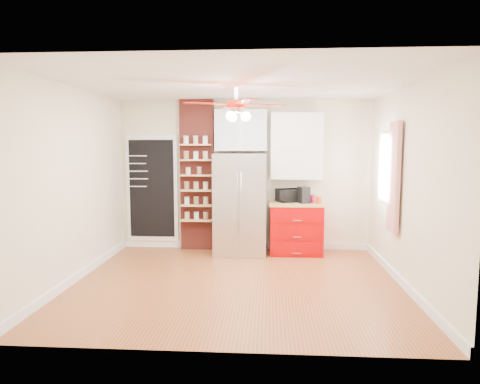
# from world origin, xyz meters

# --- Properties ---
(floor) EXTENTS (4.50, 4.50, 0.00)m
(floor) POSITION_xyz_m (0.00, 0.00, 0.00)
(floor) COLOR #995526
(floor) RESTS_ON ground
(ceiling) EXTENTS (4.50, 4.50, 0.00)m
(ceiling) POSITION_xyz_m (0.00, 0.00, 2.70)
(ceiling) COLOR white
(ceiling) RESTS_ON wall_back
(wall_back) EXTENTS (4.50, 0.02, 2.70)m
(wall_back) POSITION_xyz_m (0.00, 2.00, 1.35)
(wall_back) COLOR beige
(wall_back) RESTS_ON floor
(wall_front) EXTENTS (4.50, 0.02, 2.70)m
(wall_front) POSITION_xyz_m (0.00, -2.00, 1.35)
(wall_front) COLOR beige
(wall_front) RESTS_ON floor
(wall_left) EXTENTS (0.02, 4.00, 2.70)m
(wall_left) POSITION_xyz_m (-2.25, 0.00, 1.35)
(wall_left) COLOR beige
(wall_left) RESTS_ON floor
(wall_right) EXTENTS (0.02, 4.00, 2.70)m
(wall_right) POSITION_xyz_m (2.25, 0.00, 1.35)
(wall_right) COLOR beige
(wall_right) RESTS_ON floor
(chalkboard) EXTENTS (0.95, 0.05, 1.95)m
(chalkboard) POSITION_xyz_m (-1.70, 1.96, 1.10)
(chalkboard) COLOR white
(chalkboard) RESTS_ON wall_back
(brick_pillar) EXTENTS (0.60, 0.16, 2.70)m
(brick_pillar) POSITION_xyz_m (-0.85, 1.92, 1.35)
(brick_pillar) COLOR maroon
(brick_pillar) RESTS_ON floor
(fridge) EXTENTS (0.90, 0.70, 1.75)m
(fridge) POSITION_xyz_m (-0.05, 1.63, 0.88)
(fridge) COLOR #A9AAAE
(fridge) RESTS_ON floor
(upper_glass_cabinet) EXTENTS (0.90, 0.35, 0.70)m
(upper_glass_cabinet) POSITION_xyz_m (-0.05, 1.82, 2.15)
(upper_glass_cabinet) COLOR white
(upper_glass_cabinet) RESTS_ON wall_back
(red_cabinet) EXTENTS (0.94, 0.64, 0.90)m
(red_cabinet) POSITION_xyz_m (0.92, 1.68, 0.45)
(red_cabinet) COLOR #A40002
(red_cabinet) RESTS_ON floor
(upper_shelf_unit) EXTENTS (0.90, 0.30, 1.15)m
(upper_shelf_unit) POSITION_xyz_m (0.92, 1.85, 1.88)
(upper_shelf_unit) COLOR white
(upper_shelf_unit) RESTS_ON wall_back
(window) EXTENTS (0.04, 0.75, 1.05)m
(window) POSITION_xyz_m (2.23, 0.90, 1.55)
(window) COLOR white
(window) RESTS_ON wall_right
(curtain) EXTENTS (0.06, 0.40, 1.55)m
(curtain) POSITION_xyz_m (2.18, 0.35, 1.45)
(curtain) COLOR red
(curtain) RESTS_ON wall_right
(ceiling_fan) EXTENTS (1.40, 1.40, 0.44)m
(ceiling_fan) POSITION_xyz_m (0.00, 0.00, 2.42)
(ceiling_fan) COLOR silver
(ceiling_fan) RESTS_ON ceiling
(toaster_oven) EXTENTS (0.50, 0.43, 0.23)m
(toaster_oven) POSITION_xyz_m (0.80, 1.78, 1.01)
(toaster_oven) COLOR black
(toaster_oven) RESTS_ON red_cabinet
(coffee_maker) EXTENTS (0.22, 0.26, 0.28)m
(coffee_maker) POSITION_xyz_m (1.04, 1.64, 1.04)
(coffee_maker) COLOR black
(coffee_maker) RESTS_ON red_cabinet
(canister_left) EXTENTS (0.12, 0.12, 0.12)m
(canister_left) POSITION_xyz_m (1.29, 1.55, 0.96)
(canister_left) COLOR #B4300A
(canister_left) RESTS_ON red_cabinet
(canister_right) EXTENTS (0.11, 0.11, 0.13)m
(canister_right) POSITION_xyz_m (1.20, 1.74, 0.96)
(canister_right) COLOR #BA0A30
(canister_right) RESTS_ON red_cabinet
(pantry_jar_oats) EXTENTS (0.11, 0.11, 0.12)m
(pantry_jar_oats) POSITION_xyz_m (-0.99, 1.77, 1.43)
(pantry_jar_oats) COLOR beige
(pantry_jar_oats) RESTS_ON brick_pillar
(pantry_jar_beans) EXTENTS (0.11, 0.11, 0.12)m
(pantry_jar_beans) POSITION_xyz_m (-0.79, 1.80, 1.43)
(pantry_jar_beans) COLOR #906349
(pantry_jar_beans) RESTS_ON brick_pillar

